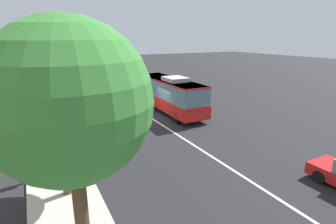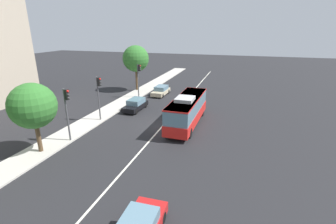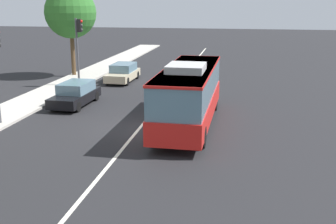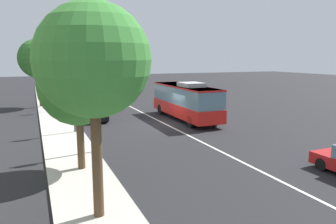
{
  "view_description": "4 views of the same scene",
  "coord_description": "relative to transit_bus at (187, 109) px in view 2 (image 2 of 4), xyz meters",
  "views": [
    {
      "loc": [
        -20.28,
        9.07,
        6.94
      ],
      "look_at": [
        -1.12,
        -1.07,
        0.71
      ],
      "focal_mm": 28.14,
      "sensor_mm": 36.0,
      "label": 1
    },
    {
      "loc": [
        -23.84,
        -8.02,
        10.24
      ],
      "look_at": [
        1.1,
        -0.26,
        1.29
      ],
      "focal_mm": 26.09,
      "sensor_mm": 36.0,
      "label": 2
    },
    {
      "loc": [
        -19.99,
        -5.16,
        6.5
      ],
      "look_at": [
        0.5,
        -1.46,
        0.87
      ],
      "focal_mm": 44.31,
      "sensor_mm": 36.0,
      "label": 3
    },
    {
      "loc": [
        -24.91,
        10.21,
        5.62
      ],
      "look_at": [
        0.75,
        -0.55,
        0.89
      ],
      "focal_mm": 34.54,
      "sensor_mm": 36.0,
      "label": 4
    }
  ],
  "objects": [
    {
      "name": "sidewalk_kerb",
      "position": [
        -1.22,
        10.85,
        -1.74
      ],
      "size": [
        80.0,
        2.94,
        0.14
      ],
      "primitive_type": "cube",
      "color": "#B2ADA3",
      "rests_on": "ground_plane"
    },
    {
      "name": "traffic_light_near_corner",
      "position": [
        8.77,
        9.6,
        1.75
      ],
      "size": [
        0.32,
        0.62,
        5.2
      ],
      "rotation": [
        0.0,
        0.0,
        -1.56
      ],
      "color": "#47474C",
      "rests_on": "ground_plane"
    },
    {
      "name": "sedan_beige",
      "position": [
        11.35,
        6.96,
        -1.09
      ],
      "size": [
        4.53,
        1.88,
        1.46
      ],
      "rotation": [
        0.0,
        0.0,
        3.13
      ],
      "color": "#C6B793",
      "rests_on": "ground_plane"
    },
    {
      "name": "transit_bus",
      "position": [
        0.0,
        0.0,
        0.0
      ],
      "size": [
        10.03,
        2.62,
        3.46
      ],
      "rotation": [
        0.0,
        0.0,
        -0.01
      ],
      "color": "red",
      "rests_on": "ground_plane"
    },
    {
      "name": "traffic_light_mid_block",
      "position": [
        -1.83,
        9.82,
        1.75
      ],
      "size": [
        0.34,
        0.62,
        5.2
      ],
      "rotation": [
        0.0,
        0.0,
        -1.65
      ],
      "color": "#47474C",
      "rests_on": "ground_plane"
    },
    {
      "name": "street_tree_kerbside_right",
      "position": [
        -10.18,
        10.66,
        2.42
      ],
      "size": [
        3.79,
        3.79,
        6.15
      ],
      "color": "#4C3823",
      "rests_on": "ground_plane"
    },
    {
      "name": "lane_centre_line",
      "position": [
        -1.22,
        2.46,
        -1.8
      ],
      "size": [
        76.0,
        0.16,
        0.01
      ],
      "primitive_type": "cube",
      "color": "silver",
      "rests_on": "ground_plane"
    },
    {
      "name": "street_tree_kerbside_left",
      "position": [
        12.93,
        11.91,
        3.65
      ],
      "size": [
        4.37,
        4.37,
        7.67
      ],
      "color": "#4C3823",
      "rests_on": "ground_plane"
    },
    {
      "name": "sedan_black",
      "position": [
        3.08,
        7.68,
        -1.09
      ],
      "size": [
        4.55,
        1.92,
        1.46
      ],
      "rotation": [
        0.0,
        0.0,
        3.12
      ],
      "color": "black",
      "rests_on": "ground_plane"
    },
    {
      "name": "ground_plane",
      "position": [
        -1.22,
        2.46,
        -1.81
      ],
      "size": [
        160.0,
        160.0,
        0.0
      ],
      "primitive_type": "plane",
      "color": "black"
    },
    {
      "name": "traffic_light_far_corner",
      "position": [
        -7.58,
        9.51,
        1.75
      ],
      "size": [
        0.33,
        0.62,
        5.2
      ],
      "rotation": [
        0.0,
        0.0,
        -1.61
      ],
      "color": "#47474C",
      "rests_on": "ground_plane"
    }
  ]
}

